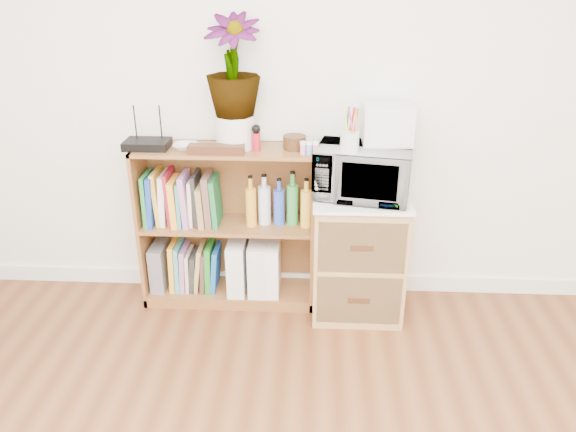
{
  "coord_description": "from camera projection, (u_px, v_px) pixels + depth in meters",
  "views": [
    {
      "loc": [
        0.15,
        -0.81,
        1.86
      ],
      "look_at": [
        0.01,
        1.95,
        0.62
      ],
      "focal_mm": 35.0,
      "sensor_mm": 36.0,
      "label": 1
    }
  ],
  "objects": [
    {
      "name": "lower_books",
      "position": [
        195.0,
        267.0,
        3.37
      ],
      "size": [
        0.29,
        0.19,
        0.3
      ],
      "color": "#F6AB2B",
      "rests_on": "bookshelf"
    },
    {
      "name": "cookbooks",
      "position": [
        182.0,
        199.0,
        3.19
      ],
      "size": [
        0.42,
        0.2,
        0.31
      ],
      "color": "#227F3E",
      "rests_on": "bookshelf"
    },
    {
      "name": "magazine_holder_mid",
      "position": [
        258.0,
        266.0,
        3.33
      ],
      "size": [
        0.1,
        0.26,
        0.32
      ],
      "primitive_type": "cube",
      "color": "silver",
      "rests_on": "bookshelf"
    },
    {
      "name": "small_appliance",
      "position": [
        387.0,
        124.0,
        2.96
      ],
      "size": [
        0.26,
        0.21,
        0.2
      ],
      "primitive_type": "cube",
      "color": "silver",
      "rests_on": "microwave"
    },
    {
      "name": "file_box",
      "position": [
        160.0,
        265.0,
        3.38
      ],
      "size": [
        0.08,
        0.22,
        0.28
      ],
      "primitive_type": "cube",
      "color": "slate",
      "rests_on": "bookshelf"
    },
    {
      "name": "white_bowl",
      "position": [
        185.0,
        146.0,
        3.03
      ],
      "size": [
        0.13,
        0.13,
        0.03
      ],
      "primitive_type": "imported",
      "color": "silver",
      "rests_on": "bookshelf"
    },
    {
      "name": "potted_plant",
      "position": [
        233.0,
        66.0,
        2.89
      ],
      "size": [
        0.29,
        0.29,
        0.52
      ],
      "primitive_type": "imported",
      "color": "#37702D",
      "rests_on": "plant_pot"
    },
    {
      "name": "wooden_bowl",
      "position": [
        294.0,
        142.0,
        3.03
      ],
      "size": [
        0.12,
        0.12,
        0.07
      ],
      "primitive_type": "cylinder",
      "color": "#37200F",
      "rests_on": "bookshelf"
    },
    {
      "name": "router",
      "position": [
        147.0,
        144.0,
        3.04
      ],
      "size": [
        0.24,
        0.16,
        0.04
      ],
      "primitive_type": "cube",
      "color": "black",
      "rests_on": "bookshelf"
    },
    {
      "name": "wicker_unit",
      "position": [
        358.0,
        255.0,
        3.19
      ],
      "size": [
        0.5,
        0.45,
        0.7
      ],
      "primitive_type": "cube",
      "color": "#9E7542",
      "rests_on": "ground"
    },
    {
      "name": "liquor_bottles",
      "position": [
        287.0,
        201.0,
        3.16
      ],
      "size": [
        0.45,
        0.07,
        0.32
      ],
      "color": "gold",
      "rests_on": "bookshelf"
    },
    {
      "name": "kokeshi_doll",
      "position": [
        256.0,
        142.0,
        2.99
      ],
      "size": [
        0.04,
        0.04,
        0.1
      ],
      "primitive_type": "cylinder",
      "color": "#AF1524",
      "rests_on": "bookshelf"
    },
    {
      "name": "pen_cup",
      "position": [
        350.0,
        142.0,
        2.84
      ],
      "size": [
        0.09,
        0.09,
        0.1
      ],
      "primitive_type": "cylinder",
      "color": "silver",
      "rests_on": "microwave"
    },
    {
      "name": "magazine_holder_left",
      "position": [
        238.0,
        265.0,
        3.33
      ],
      "size": [
        0.1,
        0.26,
        0.32
      ],
      "primitive_type": "cube",
      "color": "silver",
      "rests_on": "bookshelf"
    },
    {
      "name": "plant_pot",
      "position": [
        235.0,
        131.0,
        3.03
      ],
      "size": [
        0.21,
        0.21,
        0.18
      ],
      "primitive_type": "cylinder",
      "color": "silver",
      "rests_on": "bookshelf"
    },
    {
      "name": "microwave",
      "position": [
        363.0,
        172.0,
        2.98
      ],
      "size": [
        0.55,
        0.42,
        0.27
      ],
      "primitive_type": "imported",
      "rotation": [
        0.0,
        0.0,
        -0.19
      ],
      "color": "white",
      "rests_on": "wicker_unit"
    },
    {
      "name": "skirting_board",
      "position": [
        290.0,
        280.0,
        3.53
      ],
      "size": [
        4.0,
        0.02,
        0.1
      ],
      "primitive_type": "cube",
      "color": "white",
      "rests_on": "ground"
    },
    {
      "name": "bookshelf",
      "position": [
        228.0,
        227.0,
        3.25
      ],
      "size": [
        1.0,
        0.3,
        0.95
      ],
      "primitive_type": "cube",
      "color": "brown",
      "rests_on": "ground"
    },
    {
      "name": "trinket_box",
      "position": [
        216.0,
        149.0,
        2.95
      ],
      "size": [
        0.3,
        0.07,
        0.05
      ],
      "primitive_type": "cube",
      "color": "#361C0E",
      "rests_on": "bookshelf"
    },
    {
      "name": "paint_jars",
      "position": [
        309.0,
        150.0,
        2.94
      ],
      "size": [
        0.1,
        0.04,
        0.05
      ],
      "primitive_type": "cube",
      "color": "pink",
      "rests_on": "bookshelf"
    },
    {
      "name": "magazine_holder_right",
      "position": [
        271.0,
        267.0,
        3.33
      ],
      "size": [
        0.1,
        0.25,
        0.31
      ],
      "primitive_type": "cube",
      "color": "white",
      "rests_on": "bookshelf"
    }
  ]
}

